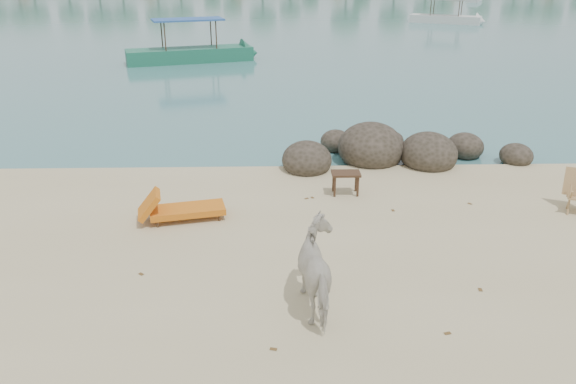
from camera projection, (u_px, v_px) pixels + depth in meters
name	position (u px, v px, depth m)	size (l,w,h in m)	color
boulders	(388.00, 152.00, 14.43)	(6.43, 2.93, 1.28)	#2A251C
cow	(322.00, 272.00, 8.16)	(0.68, 1.50, 1.26)	silver
side_table	(345.00, 185.00, 12.32)	(0.62, 0.40, 0.50)	#362515
lounge_chair	(187.00, 207.00, 11.14)	(1.83, 0.64, 0.55)	orange
boat_near	(188.00, 26.00, 27.92)	(7.04, 1.58, 3.42)	#1E684E
boat_mid	(447.00, 3.00, 44.91)	(6.23, 1.40, 3.03)	silver
dead_leaves	(326.00, 266.00, 9.56)	(6.51, 7.14, 0.00)	brown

